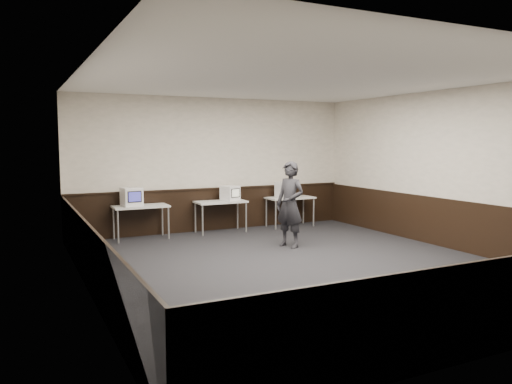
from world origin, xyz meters
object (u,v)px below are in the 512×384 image
desk_left (141,209)px  emac_left (132,197)px  emac_center (230,193)px  desk_center (221,204)px  person (290,204)px  desk_right (290,200)px  emac_right (285,190)px

desk_left → emac_left: size_ratio=2.54×
emac_center → emac_left: bearing=159.6°
desk_center → person: 2.25m
desk_left → emac_left: 0.34m
desk_right → emac_right: size_ratio=2.60×
desk_left → emac_right: size_ratio=2.60×
emac_center → person: 2.18m
desk_right → emac_right: bearing=173.8°
desk_center → emac_center: (0.24, -0.01, 0.25)m
desk_center → emac_left: size_ratio=2.54×
desk_right → person: size_ratio=0.68×
emac_right → person: 2.43m
desk_left → emac_right: 3.67m
desk_center → emac_right: bearing=0.5°
desk_center → emac_left: emac_left is taller
desk_right → desk_left: bearing=180.0°
desk_left → person: person is taller
emac_right → desk_center: bearing=172.7°
desk_right → emac_left: size_ratio=2.54×
emac_right → person: size_ratio=0.26×
desk_right → person: bearing=-120.2°
desk_left → desk_right: size_ratio=1.00×
emac_center → emac_right: emac_right is taller
emac_right → person: (-1.11, -2.16, -0.07)m
desk_left → desk_center: (1.90, 0.00, 0.00)m
emac_right → desk_left: bearing=172.5°
emac_left → emac_center: 2.33m
desk_left → person: size_ratio=0.68×
desk_center → emac_right: size_ratio=2.60×
desk_center → emac_left: bearing=179.8°
emac_center → desk_left: bearing=159.8°
desk_left → desk_center: bearing=0.0°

